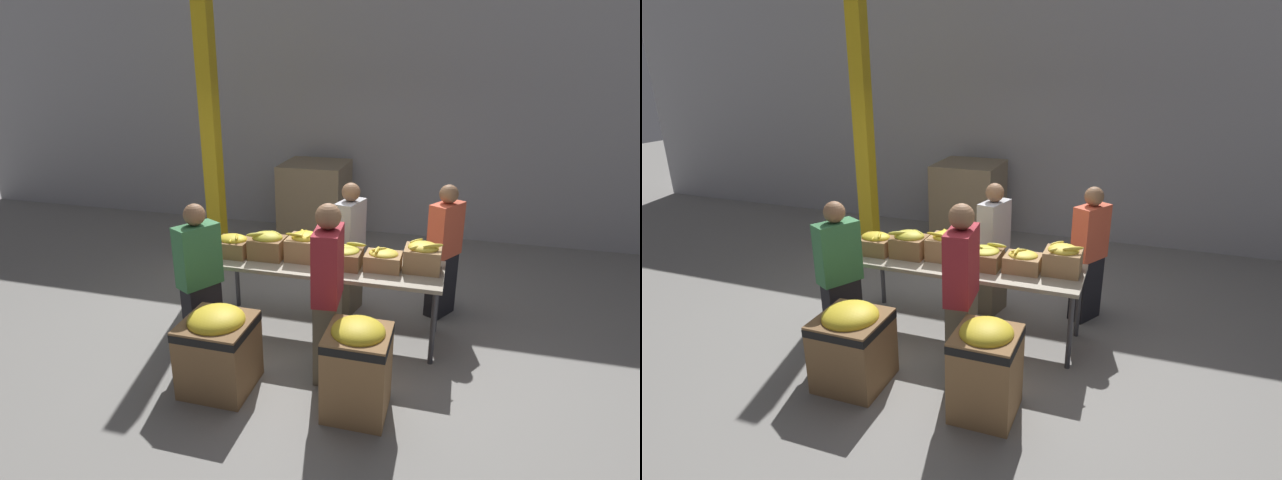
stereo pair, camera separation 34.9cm
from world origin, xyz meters
The scene contains 17 objects.
ground_plane centered at (0.00, 0.00, 0.00)m, with size 30.00×30.00×0.00m, color gray.
wall_back centered at (0.00, 3.49, 2.00)m, with size 16.00×0.08×4.00m.
sorting_table centered at (0.00, 0.00, 0.74)m, with size 2.40×0.75×0.80m.
banana_box_0 centered at (-0.99, -0.05, 0.91)m, with size 0.35×0.30×0.24m.
banana_box_1 centered at (-0.61, -0.01, 0.94)m, with size 0.37×0.30×0.30m.
banana_box_2 centered at (-0.23, 0.06, 0.95)m, with size 0.36×0.34×0.31m.
banana_box_3 centered at (0.21, -0.03, 0.91)m, with size 0.40×0.34×0.23m.
banana_box_4 centered at (0.60, 0.00, 0.90)m, with size 0.35×0.28×0.23m.
banana_box_5 centered at (0.98, 0.08, 0.95)m, with size 0.38×0.32×0.31m.
volunteer_0 centered at (-1.05, -0.68, 0.76)m, with size 0.38×0.46×1.53m.
volunteer_1 centered at (1.17, 0.75, 0.75)m, with size 0.38×0.45×1.52m.
volunteer_2 centered at (0.14, 0.56, 0.75)m, with size 0.30×0.44×1.52m.
volunteer_3 centered at (0.23, -0.76, 0.82)m, with size 0.26×0.46×1.65m.
donation_bin_0 centered at (-0.64, -1.18, 0.41)m, with size 0.59×0.59×0.77m.
donation_bin_1 centered at (0.59, -1.18, 0.45)m, with size 0.51×0.51×0.84m.
support_pillar centered at (-1.96, 1.47, 2.00)m, with size 0.20×0.20×4.00m.
pallet_stack_0 centered at (-0.89, 2.75, 0.62)m, with size 1.06×1.06×1.27m.
Camera 2 is at (1.56, -4.46, 2.75)m, focal length 28.00 mm.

